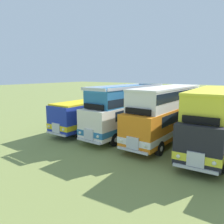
{
  "coord_description": "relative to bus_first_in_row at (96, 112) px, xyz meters",
  "views": [
    {
      "loc": [
        6.55,
        -16.84,
        5.55
      ],
      "look_at": [
        -5.26,
        0.16,
        1.93
      ],
      "focal_mm": 35.3,
      "sensor_mm": 36.0,
      "label": 1
    }
  ],
  "objects": [
    {
      "name": "bus_second_in_row",
      "position": [
        3.66,
        0.06,
        0.6
      ],
      "size": [
        2.97,
        10.3,
        4.52
      ],
      "color": "silver",
      "rests_on": "ground"
    },
    {
      "name": "bus_fourth_in_row",
      "position": [
        10.95,
        -0.47,
        0.72
      ],
      "size": [
        3.06,
        10.27,
        4.49
      ],
      "color": "black",
      "rests_on": "ground"
    },
    {
      "name": "ground_plane",
      "position": [
        7.3,
        -0.24,
        -1.75
      ],
      "size": [
        200.0,
        200.0,
        0.0
      ],
      "primitive_type": "plane",
      "color": "olive"
    },
    {
      "name": "bus_first_in_row",
      "position": [
        0.0,
        0.0,
        0.0
      ],
      "size": [
        2.75,
        10.36,
        2.99
      ],
      "color": "#1E339E",
      "rests_on": "ground"
    },
    {
      "name": "rope_fence_line",
      "position": [
        7.3,
        9.22,
        -1.1
      ],
      "size": [
        20.69,
        0.08,
        1.05
      ],
      "color": "#8C704C",
      "rests_on": "ground"
    },
    {
      "name": "bus_third_in_row",
      "position": [
        7.31,
        0.18,
        0.72
      ],
      "size": [
        2.89,
        10.41,
        4.49
      ],
      "color": "orange",
      "rests_on": "ground"
    }
  ]
}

